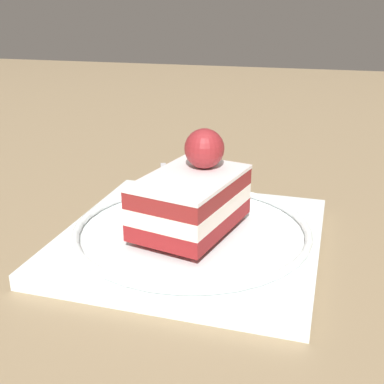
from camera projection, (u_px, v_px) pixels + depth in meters
ground_plane at (222, 237)px, 0.44m from camera, size 2.40×2.40×0.00m
dessert_plate at (192, 235)px, 0.42m from camera, size 0.22×0.22×0.02m
cake_slice at (192, 195)px, 0.41m from camera, size 0.09×0.11×0.08m
fork at (166, 186)px, 0.50m from camera, size 0.05×0.12×0.00m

